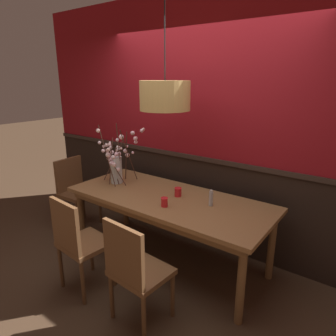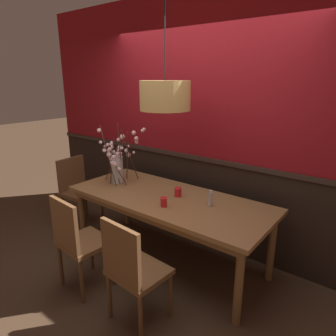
# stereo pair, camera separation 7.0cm
# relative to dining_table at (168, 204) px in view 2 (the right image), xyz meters

# --- Properties ---
(ground_plane) EXTENTS (24.00, 24.00, 0.00)m
(ground_plane) POSITION_rel_dining_table_xyz_m (0.00, 0.00, -0.69)
(ground_plane) COLOR #422D1E
(back_wall) EXTENTS (5.19, 0.14, 2.88)m
(back_wall) POSITION_rel_dining_table_xyz_m (0.00, 0.66, 0.75)
(back_wall) COLOR black
(back_wall) RESTS_ON ground
(dining_table) EXTENTS (2.19, 0.92, 0.76)m
(dining_table) POSITION_rel_dining_table_xyz_m (0.00, 0.00, 0.00)
(dining_table) COLOR olive
(dining_table) RESTS_ON ground
(chair_head_west_end) EXTENTS (0.43, 0.48, 0.93)m
(chair_head_west_end) POSITION_rel_dining_table_xyz_m (-1.54, -0.03, -0.15)
(chair_head_west_end) COLOR brown
(chair_head_west_end) RESTS_ON ground
(chair_near_side_right) EXTENTS (0.47, 0.43, 0.93)m
(chair_near_side_right) POSITION_rel_dining_table_xyz_m (0.32, -0.87, -0.17)
(chair_near_side_right) COLOR brown
(chair_near_side_right) RESTS_ON ground
(chair_far_side_right) EXTENTS (0.44, 0.42, 0.91)m
(chair_far_side_right) POSITION_rel_dining_table_xyz_m (0.29, 0.90, -0.17)
(chair_far_side_right) COLOR brown
(chair_far_side_right) RESTS_ON ground
(chair_near_side_left) EXTENTS (0.46, 0.44, 0.95)m
(chair_near_side_left) POSITION_rel_dining_table_xyz_m (-0.38, -0.88, -0.15)
(chair_near_side_left) COLOR brown
(chair_near_side_left) RESTS_ON ground
(vase_with_blossoms) EXTENTS (0.60, 0.48, 0.72)m
(vase_with_blossoms) POSITION_rel_dining_table_xyz_m (-0.76, 0.00, 0.31)
(vase_with_blossoms) COLOR silver
(vase_with_blossoms) RESTS_ON dining_table
(candle_holder_nearer_center) EXTENTS (0.07, 0.07, 0.09)m
(candle_holder_nearer_center) POSITION_rel_dining_table_xyz_m (0.12, -0.22, 0.13)
(candle_holder_nearer_center) COLOR red
(candle_holder_nearer_center) RESTS_ON dining_table
(candle_holder_nearer_edge) EXTENTS (0.08, 0.08, 0.10)m
(candle_holder_nearer_edge) POSITION_rel_dining_table_xyz_m (0.07, 0.08, 0.13)
(candle_holder_nearer_edge) COLOR red
(candle_holder_nearer_edge) RESTS_ON dining_table
(condiment_bottle) EXTENTS (0.04, 0.04, 0.16)m
(condiment_bottle) POSITION_rel_dining_table_xyz_m (0.47, 0.07, 0.16)
(condiment_bottle) COLOR #ADADB2
(condiment_bottle) RESTS_ON dining_table
(pendant_lamp) EXTENTS (0.49, 0.49, 1.23)m
(pendant_lamp) POSITION_rel_dining_table_xyz_m (-0.05, 0.02, 1.11)
(pendant_lamp) COLOR tan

